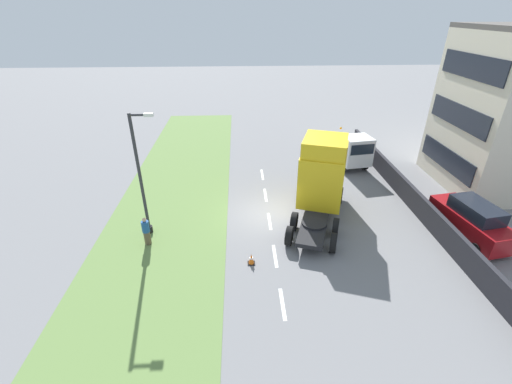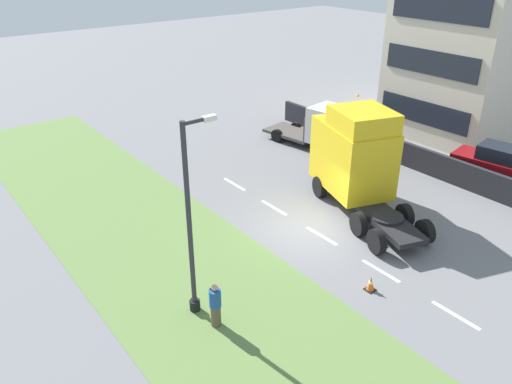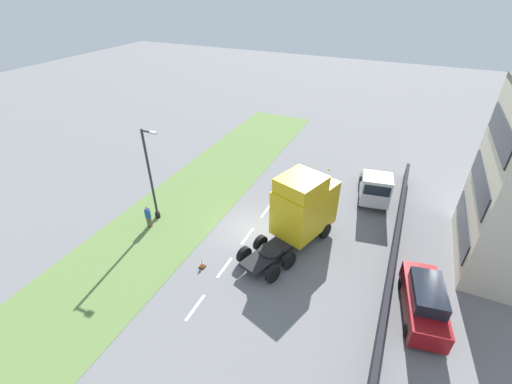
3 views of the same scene
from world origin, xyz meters
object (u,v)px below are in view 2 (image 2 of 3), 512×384
object	(u,v)px
traffic_cone_lead	(371,284)
lamp_post	(192,232)
lorry_cab	(356,157)
parked_car	(501,167)
pedestrian	(215,306)
flatbed_truck	(322,127)

from	to	relation	value
traffic_cone_lead	lamp_post	bearing A→B (deg)	151.84
lorry_cab	traffic_cone_lead	bearing A→B (deg)	-113.04
traffic_cone_lead	lorry_cab	bearing A→B (deg)	48.23
lorry_cab	lamp_post	world-z (taller)	lamp_post
lamp_post	traffic_cone_lead	distance (m)	6.83
parked_car	pedestrian	bearing A→B (deg)	170.26
flatbed_truck	traffic_cone_lead	xyz separation A→B (m)	(-8.23, -10.97, -1.13)
lorry_cab	parked_car	xyz separation A→B (m)	(7.52, -3.23, -1.38)
parked_car	lamp_post	world-z (taller)	lamp_post
lorry_cab	flatbed_truck	bearing A→B (deg)	76.47
pedestrian	lorry_cab	bearing A→B (deg)	17.43
pedestrian	parked_car	bearing A→B (deg)	-0.44
lorry_cab	flatbed_truck	xyz separation A→B (m)	(3.78, 5.99, -0.98)
pedestrian	traffic_cone_lead	bearing A→B (deg)	-19.20
lamp_post	pedestrian	world-z (taller)	lamp_post
flatbed_truck	parked_car	size ratio (longest dim) A/B	1.11
traffic_cone_lead	pedestrian	bearing A→B (deg)	160.80
lorry_cab	lamp_post	distance (m)	10.18
parked_car	flatbed_truck	bearing A→B (deg)	102.79
flatbed_truck	traffic_cone_lead	bearing A→B (deg)	44.40
flatbed_truck	pedestrian	world-z (taller)	flatbed_truck
lamp_post	pedestrian	size ratio (longest dim) A/B	4.18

